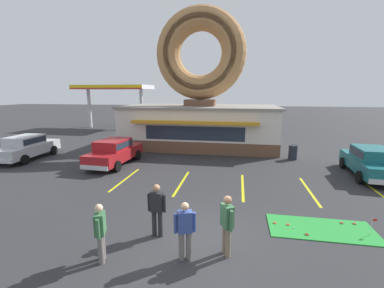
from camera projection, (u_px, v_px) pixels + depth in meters
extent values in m
plane|color=#2D2D30|center=(200.00, 243.00, 7.70)|extent=(160.00, 160.00, 0.00)
cube|color=brown|center=(200.00, 141.00, 21.48)|extent=(12.00, 6.00, 0.90)
cube|color=silver|center=(200.00, 122.00, 21.16)|extent=(12.00, 6.00, 2.30)
cube|color=gray|center=(200.00, 107.00, 20.92)|extent=(12.30, 6.30, 0.16)
cube|color=orange|center=(193.00, 123.00, 17.92)|extent=(9.00, 0.60, 0.20)
cube|color=#232D3D|center=(194.00, 133.00, 18.35)|extent=(7.20, 0.03, 1.00)
cube|color=brown|center=(200.00, 103.00, 20.85)|extent=(2.40, 1.80, 0.50)
torus|color=#B27F4C|center=(201.00, 54.00, 20.10)|extent=(7.10, 1.90, 7.10)
torus|color=#9E6B42|center=(200.00, 53.00, 19.68)|extent=(6.25, 1.05, 6.24)
cube|color=green|center=(321.00, 229.00, 8.47)|extent=(3.36, 1.53, 0.03)
torus|color=#D17F47|center=(275.00, 223.00, 8.80)|extent=(0.13, 0.13, 0.04)
torus|color=brown|center=(307.00, 234.00, 8.09)|extent=(0.13, 0.13, 0.04)
torus|color=#A5724C|center=(354.00, 223.00, 8.75)|extent=(0.13, 0.13, 0.04)
torus|color=#A5724C|center=(342.00, 223.00, 8.79)|extent=(0.13, 0.13, 0.04)
torus|color=#D17F47|center=(288.00, 224.00, 8.69)|extent=(0.13, 0.13, 0.04)
sphere|color=white|center=(294.00, 228.00, 8.47)|extent=(0.04, 0.04, 0.04)
cylinder|color=silver|center=(372.00, 226.00, 8.07)|extent=(0.01, 0.01, 0.55)
cube|color=red|center=(375.00, 220.00, 8.01)|extent=(0.12, 0.01, 0.08)
cube|color=maroon|center=(115.00, 154.00, 15.97)|extent=(1.97, 4.48, 0.68)
cube|color=maroon|center=(113.00, 144.00, 15.70)|extent=(1.66, 2.17, 0.60)
cube|color=#232D3D|center=(113.00, 144.00, 15.70)|extent=(1.68, 2.09, 0.36)
cube|color=silver|center=(131.00, 150.00, 18.15)|extent=(1.67, 0.18, 0.24)
cube|color=silver|center=(94.00, 168.00, 13.89)|extent=(1.67, 0.18, 0.24)
cylinder|color=black|center=(114.00, 154.00, 17.54)|extent=(0.25, 0.65, 0.64)
cylinder|color=black|center=(138.00, 155.00, 17.15)|extent=(0.25, 0.65, 0.64)
cylinder|color=black|center=(90.00, 164.00, 14.93)|extent=(0.25, 0.65, 0.64)
cylinder|color=black|center=(117.00, 166.00, 14.55)|extent=(0.25, 0.65, 0.64)
cube|color=#B2B5BA|center=(28.00, 149.00, 17.31)|extent=(1.92, 4.46, 0.68)
cube|color=#B2B5BA|center=(25.00, 140.00, 17.04)|extent=(1.64, 2.16, 0.60)
cube|color=#232D3D|center=(25.00, 140.00, 17.03)|extent=(1.66, 2.07, 0.36)
cube|color=silver|center=(50.00, 146.00, 19.52)|extent=(1.67, 0.16, 0.24)
cylinder|color=black|center=(32.00, 149.00, 18.82)|extent=(0.24, 0.65, 0.64)
cylinder|color=black|center=(54.00, 150.00, 18.58)|extent=(0.24, 0.65, 0.64)
cylinder|color=black|center=(24.00, 160.00, 15.93)|extent=(0.24, 0.65, 0.64)
cube|color=#196066|center=(370.00, 165.00, 13.67)|extent=(2.08, 4.52, 0.68)
cube|color=#196066|center=(373.00, 153.00, 13.40)|extent=(1.71, 2.21, 0.60)
cube|color=#232D3D|center=(373.00, 153.00, 13.40)|extent=(1.73, 2.13, 0.36)
cube|color=silver|center=(355.00, 159.00, 15.84)|extent=(1.67, 0.22, 0.24)
cylinder|color=black|center=(343.00, 163.00, 15.25)|extent=(0.27, 0.65, 0.64)
cylinder|color=black|center=(377.00, 165.00, 14.82)|extent=(0.27, 0.65, 0.64)
cylinder|color=black|center=(360.00, 177.00, 12.66)|extent=(0.27, 0.65, 0.64)
cylinder|color=slate|center=(189.00, 245.00, 6.91)|extent=(0.15, 0.15, 0.80)
cylinder|color=slate|center=(181.00, 246.00, 6.88)|extent=(0.15, 0.15, 0.80)
cube|color=#33478C|center=(185.00, 222.00, 6.76)|extent=(0.44, 0.35, 0.59)
cylinder|color=#33478C|center=(194.00, 222.00, 6.80)|extent=(0.10, 0.10, 0.54)
cylinder|color=#33478C|center=(175.00, 223.00, 6.72)|extent=(0.10, 0.10, 0.54)
sphere|color=tan|center=(185.00, 206.00, 6.67)|extent=(0.22, 0.22, 0.22)
cylinder|color=#232328|center=(154.00, 223.00, 8.03)|extent=(0.15, 0.15, 0.84)
cylinder|color=#232328|center=(160.00, 224.00, 7.98)|extent=(0.15, 0.15, 0.84)
cube|color=black|center=(157.00, 202.00, 7.86)|extent=(0.39, 0.26, 0.61)
cylinder|color=black|center=(149.00, 202.00, 7.92)|extent=(0.10, 0.10, 0.57)
cylinder|color=black|center=(164.00, 204.00, 7.81)|extent=(0.10, 0.10, 0.57)
sphere|color=#9E7051|center=(156.00, 188.00, 7.77)|extent=(0.23, 0.23, 0.23)
cylinder|color=slate|center=(101.00, 250.00, 6.71)|extent=(0.15, 0.15, 0.80)
cylinder|color=slate|center=(102.00, 245.00, 6.91)|extent=(0.15, 0.15, 0.80)
cube|color=#386B42|center=(100.00, 223.00, 6.67)|extent=(0.35, 0.44, 0.59)
cylinder|color=#386B42|center=(98.00, 229.00, 6.44)|extent=(0.10, 0.10, 0.54)
cylinder|color=#386B42|center=(102.00, 220.00, 6.92)|extent=(0.10, 0.10, 0.54)
sphere|color=beige|center=(99.00, 208.00, 6.59)|extent=(0.21, 0.21, 0.21)
cylinder|color=#7F7056|center=(225.00, 239.00, 7.16)|extent=(0.15, 0.15, 0.86)
cylinder|color=#7F7056|center=(228.00, 243.00, 6.97)|extent=(0.15, 0.15, 0.86)
cube|color=#386B42|center=(227.00, 216.00, 6.92)|extent=(0.39, 0.45, 0.63)
cylinder|color=#386B42|center=(223.00, 213.00, 7.16)|extent=(0.10, 0.10, 0.58)
cylinder|color=#386B42|center=(231.00, 221.00, 6.69)|extent=(0.10, 0.10, 0.58)
sphere|color=#9E7051|center=(228.00, 200.00, 6.83)|extent=(0.23, 0.23, 0.23)
cylinder|color=#232833|center=(293.00, 153.00, 17.16)|extent=(0.56, 0.56, 0.95)
torus|color=black|center=(293.00, 146.00, 17.06)|extent=(0.57, 0.57, 0.05)
cylinder|color=silver|center=(90.00, 109.00, 32.70)|extent=(0.40, 0.40, 4.80)
cylinder|color=silver|center=(142.00, 109.00, 31.48)|extent=(0.40, 0.40, 4.80)
cube|color=silver|center=(114.00, 87.00, 31.56)|extent=(9.00, 4.40, 0.50)
cube|color=yellow|center=(105.00, 87.00, 29.42)|extent=(9.00, 0.04, 0.44)
cube|color=red|center=(105.00, 88.00, 29.43)|extent=(9.00, 0.04, 0.12)
cube|color=yellow|center=(125.00, 179.00, 13.34)|extent=(0.12, 3.60, 0.01)
cube|color=yellow|center=(182.00, 183.00, 12.81)|extent=(0.12, 3.60, 0.01)
cube|color=yellow|center=(243.00, 187.00, 12.29)|extent=(0.12, 3.60, 0.01)
cube|color=yellow|center=(309.00, 191.00, 11.77)|extent=(0.12, 3.60, 0.01)
cube|color=yellow|center=(382.00, 195.00, 11.25)|extent=(0.12, 3.60, 0.01)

